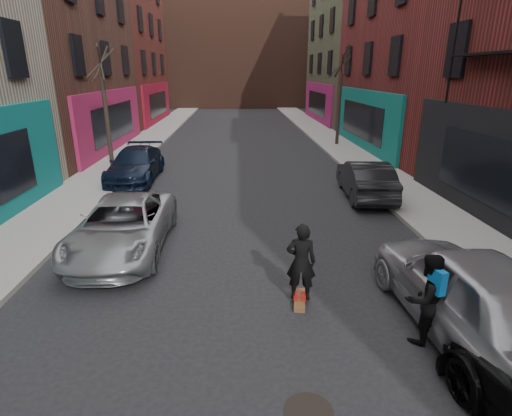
{
  "coord_description": "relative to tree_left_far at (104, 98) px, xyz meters",
  "views": [
    {
      "loc": [
        -0.19,
        -1.18,
        4.51
      ],
      "look_at": [
        0.22,
        7.29,
        1.6
      ],
      "focal_mm": 28.0,
      "sensor_mm": 36.0,
      "label": 1
    }
  ],
  "objects": [
    {
      "name": "sidewalk_left",
      "position": [
        -0.05,
        12.0,
        -3.31
      ],
      "size": [
        2.5,
        84.0,
        0.13
      ],
      "primitive_type": "cube",
      "color": "gray",
      "rests_on": "ground"
    },
    {
      "name": "parked_left_end",
      "position": [
        1.6,
        -1.93,
        -2.7
      ],
      "size": [
        1.93,
        4.72,
        1.37
      ],
      "primitive_type": "imported",
      "rotation": [
        0.0,
        0.0,
        0.0
      ],
      "color": "black",
      "rests_on": "ground"
    },
    {
      "name": "parked_right_end",
      "position": [
        10.8,
        -4.94,
        -2.68
      ],
      "size": [
        1.79,
        4.32,
        1.39
      ],
      "primitive_type": "imported",
      "rotation": [
        0.0,
        0.0,
        3.07
      ],
      "color": "black",
      "rests_on": "ground"
    },
    {
      "name": "sidewalk_right",
      "position": [
        12.45,
        12.0,
        -3.31
      ],
      "size": [
        2.5,
        84.0,
        0.13
      ],
      "primitive_type": "cube",
      "color": "gray",
      "rests_on": "ground"
    },
    {
      "name": "parked_left_far",
      "position": [
        3.0,
        -9.28,
        -2.71
      ],
      "size": [
        2.25,
        4.86,
        1.35
      ],
      "primitive_type": "imported",
      "rotation": [
        0.0,
        0.0,
        0.0
      ],
      "color": "gray",
      "rests_on": "ground"
    },
    {
      "name": "tree_left_far",
      "position": [
        0.0,
        0.0,
        0.0
      ],
      "size": [
        2.0,
        2.0,
        6.5
      ],
      "primitive_type": null,
      "color": "black",
      "rests_on": "sidewalk_left"
    },
    {
      "name": "building_far",
      "position": [
        6.2,
        38.0,
        3.62
      ],
      "size": [
        40.0,
        10.0,
        14.0
      ],
      "primitive_type": "cube",
      "color": "#47281E",
      "rests_on": "ground"
    },
    {
      "name": "pedestrian",
      "position": [
        9.2,
        -13.4,
        -2.54
      ],
      "size": [
        0.94,
        0.81,
        1.66
      ],
      "rotation": [
        0.0,
        0.0,
        3.4
      ],
      "color": "black",
      "rests_on": "ground"
    },
    {
      "name": "skateboarder",
      "position": [
        7.25,
        -12.07,
        -2.46
      ],
      "size": [
        0.65,
        0.48,
        1.63
      ],
      "primitive_type": "imported",
      "rotation": [
        0.0,
        0.0,
        2.98
      ],
      "color": "black",
      "rests_on": "skateboard"
    },
    {
      "name": "parked_right_far",
      "position": [
        10.11,
        -13.18,
        -2.55
      ],
      "size": [
        2.15,
        4.95,
        1.66
      ],
      "primitive_type": "imported",
      "rotation": [
        0.0,
        0.0,
        3.18
      ],
      "color": "#999BA1",
      "rests_on": "ground"
    },
    {
      "name": "manhole",
      "position": [
        6.96,
        -14.88,
        -3.37
      ],
      "size": [
        0.8,
        0.8,
        0.01
      ],
      "primitive_type": "cylinder",
      "rotation": [
        0.0,
        0.0,
        -0.16
      ],
      "color": "black",
      "rests_on": "ground"
    },
    {
      "name": "tree_right_far",
      "position": [
        12.4,
        6.0,
        0.15
      ],
      "size": [
        2.0,
        2.0,
        6.8
      ],
      "primitive_type": null,
      "color": "black",
      "rests_on": "sidewalk_right"
    },
    {
      "name": "skateboard",
      "position": [
        7.25,
        -12.07,
        -3.33
      ],
      "size": [
        0.34,
        0.82,
        0.1
      ],
      "primitive_type": "cube",
      "rotation": [
        0.0,
        0.0,
        -0.16
      ],
      "color": "brown",
      "rests_on": "ground"
    }
  ]
}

